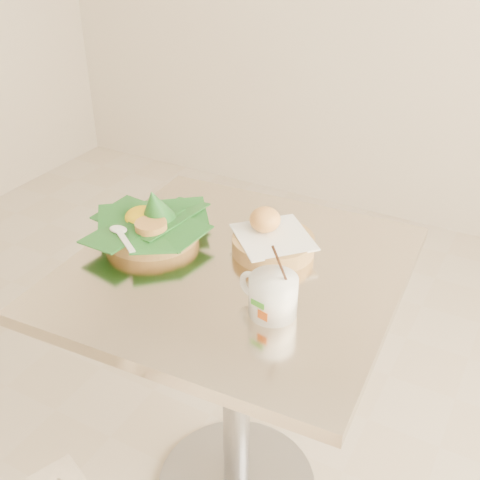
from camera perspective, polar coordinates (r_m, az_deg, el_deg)
The scene contains 5 objects.
floor at distance 1.89m, azimuth -6.59°, elevation -20.55°, with size 3.60×3.60×0.00m, color beige.
cafe_table at distance 1.45m, azimuth -0.39°, elevation -9.80°, with size 0.74×0.74×0.75m.
rice_basket at distance 1.42m, azimuth -8.47°, elevation 1.61°, with size 0.28×0.28×0.14m.
bread_basket at distance 1.36m, azimuth 3.04°, elevation 0.02°, with size 0.22×0.22×0.10m.
coffee_mug at distance 1.16m, azimuth 3.06°, elevation -5.17°, with size 0.13×0.10×0.16m.
Camera 1 is at (0.74, -0.92, 1.48)m, focal length 45.00 mm.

